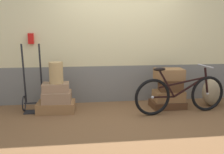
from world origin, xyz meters
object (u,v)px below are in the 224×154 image
Objects in this scene: suitcase_1 at (57,97)px; suitcase_6 at (169,74)px; suitcase_0 at (56,107)px; luggage_trolley at (33,96)px; suitcase_5 at (170,85)px; bicycle at (180,94)px; wicker_basket at (56,73)px; burlap_sack at (213,92)px; suitcase_4 at (169,96)px; suitcase_3 at (167,104)px; suitcase_2 at (56,87)px.

suitcase_6 is (2.10, 0.00, 0.37)m from suitcase_1.
suitcase_0 is 0.47m from luggage_trolley.
suitcase_5 is 0.37m from bicycle.
wicker_basket reaches higher than suitcase_1.
suitcase_1 is at bearing 179.93° from burlap_sack.
suitcase_4 is at bearing 6.66° from suitcase_6.
suitcase_3 is 1.48× the size of suitcase_5.
burlap_sack reaches higher than suitcase_2.
suitcase_0 is at bearing -179.79° from suitcase_4.
wicker_basket is at bearing 83.04° from suitcase_1.
suitcase_3 is 1.15× the size of burlap_sack.
suitcase_2 is 2.15m from suitcase_5.
suitcase_2 reaches higher than suitcase_1.
suitcase_6 is 0.43× the size of luggage_trolley.
suitcase_4 is at bearing 103.25° from bicycle.
suitcase_5 reaches higher than suitcase_2.
bicycle is at bearing -9.54° from wicker_basket.
suitcase_5 is 0.22m from suitcase_6.
suitcase_6 is 2.56m from luggage_trolley.
suitcase_3 is at bearing 178.78° from suitcase_5.
suitcase_5 is at bearing -2.60° from luggage_trolley.
suitcase_3 is at bearing -151.11° from suitcase_6.
wicker_basket is (-2.11, 0.01, 0.49)m from suitcase_4.
suitcase_3 is (2.09, -0.00, -0.22)m from suitcase_1.
suitcase_6 is (2.12, -0.01, 0.20)m from suitcase_2.
suitcase_3 is at bearing 106.41° from bicycle.
wicker_basket reaches higher than suitcase_6.
bicycle is (0.09, -0.36, 0.12)m from suitcase_4.
bicycle is (2.20, -0.36, 0.07)m from suitcase_1.
suitcase_1 reaches higher than suitcase_4.
suitcase_3 is 0.36× the size of bicycle.
suitcase_1 is 0.44m from wicker_basket.
luggage_trolley is at bearing 178.00° from suitcase_4.
bicycle is at bearing -76.39° from suitcase_4.
luggage_trolley reaches higher than suitcase_3.
suitcase_2 is 0.87× the size of burlap_sack.
suitcase_0 is 0.36m from suitcase_2.
suitcase_0 is 0.63m from wicker_basket.
suitcase_5 is at bearing 1.99° from suitcase_0.
luggage_trolley reaches higher than suitcase_2.
wicker_basket is 0.70× the size of burlap_sack.
suitcase_1 is at bearing -98.52° from wicker_basket.
suitcase_2 is 0.46m from luggage_trolley.
suitcase_0 is 2.20m from suitcase_6.
suitcase_4 is 1.46× the size of wicker_basket.
burlap_sack is (0.90, -0.00, -0.38)m from suitcase_6.
suitcase_4 is (2.11, 0.00, -0.05)m from suitcase_1.
wicker_basket is (0.00, 0.01, 0.44)m from suitcase_1.
suitcase_1 is 0.96× the size of suitcase_6.
burlap_sack is (3.03, -0.01, 0.18)m from suitcase_0.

